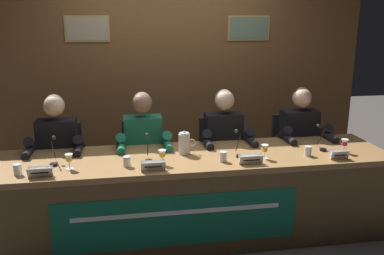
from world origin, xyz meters
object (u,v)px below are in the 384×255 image
at_px(panelist_center_left, 144,147).
at_px(nameplate_center_right, 251,159).
at_px(panelist_far_left, 57,151).
at_px(microphone_center_right, 239,148).
at_px(juice_glass_center_left, 162,155).
at_px(microphone_far_right, 322,142).
at_px(juice_glass_center_right, 265,149).
at_px(chair_far_left, 62,172).
at_px(juice_glass_far_right, 345,143).
at_px(water_pitcher_central, 184,143).
at_px(nameplate_far_left, 40,172).
at_px(water_cup_center_left, 127,162).
at_px(juice_glass_far_left, 69,159).
at_px(chair_far_right, 292,159).
at_px(nameplate_center_left, 153,166).
at_px(conference_table, 194,185).
at_px(chair_center_left, 144,167).
at_px(chair_center_right, 220,163).
at_px(microphone_far_left, 54,155).
at_px(water_cup_far_right, 308,152).
at_px(panelist_far_right, 302,139).
at_px(nameplate_far_right, 339,155).
at_px(water_cup_far_left, 18,170).
at_px(water_cup_center_right, 223,157).
at_px(microphone_center_left, 148,152).

height_order(panelist_center_left, nameplate_center_right, panelist_center_left).
bearing_deg(panelist_far_left, microphone_center_right, -16.98).
bearing_deg(juice_glass_center_left, microphone_center_right, 8.99).
distance_m(nameplate_center_right, microphone_far_right, 0.79).
relative_size(juice_glass_center_left, juice_glass_center_right, 1.00).
bearing_deg(chair_far_left, juice_glass_far_right, -16.51).
relative_size(chair_far_left, juice_glass_far_right, 7.36).
bearing_deg(panelist_far_left, juice_glass_center_right, -18.26).
height_order(panelist_center_left, water_pitcher_central, panelist_center_left).
distance_m(nameplate_far_left, microphone_far_right, 2.40).
xyz_separation_m(nameplate_center_right, juice_glass_center_right, (0.15, 0.11, 0.05)).
bearing_deg(water_cup_center_left, nameplate_center_right, -6.17).
xyz_separation_m(panelist_far_left, juice_glass_far_left, (0.18, -0.57, 0.12)).
bearing_deg(juice_glass_far_right, chair_far_right, 101.24).
bearing_deg(nameplate_center_left, juice_glass_center_left, 56.64).
xyz_separation_m(conference_table, panelist_center_left, (-0.39, 0.51, 0.20)).
xyz_separation_m(panelist_far_left, chair_center_left, (0.79, 0.20, -0.28)).
bearing_deg(chair_center_right, microphone_far_left, -157.90).
bearing_deg(nameplate_center_left, microphone_far_left, 159.68).
height_order(juice_glass_center_right, water_pitcher_central, water_pitcher_central).
bearing_deg(panelist_far_left, chair_far_left, 90.00).
relative_size(panelist_far_left, chair_center_left, 1.36).
bearing_deg(chair_center_right, water_cup_far_right, -52.68).
distance_m(microphone_center_right, panelist_far_right, 0.94).
bearing_deg(water_cup_center_left, chair_far_left, 128.63).
bearing_deg(juice_glass_center_right, water_cup_center_left, 179.99).
bearing_deg(juice_glass_far_left, nameplate_center_right, -4.97).
distance_m(nameplate_far_left, nameplate_far_right, 2.41).
bearing_deg(water_cup_far_right, nameplate_far_right, -29.62).
relative_size(juice_glass_far_left, water_cup_far_left, 1.46).
relative_size(chair_center_left, water_cup_center_left, 10.73).
bearing_deg(water_cup_far_right, nameplate_center_right, -167.68).
height_order(chair_center_left, juice_glass_far_right, chair_center_left).
distance_m(panelist_far_left, water_cup_center_right, 1.54).
bearing_deg(water_cup_far_left, panelist_center_left, 32.71).
height_order(juice_glass_center_left, microphone_center_right, microphone_center_right).
xyz_separation_m(conference_table, juice_glass_center_right, (0.59, -0.08, 0.32)).
distance_m(conference_table, water_cup_center_right, 0.37).
relative_size(water_cup_far_left, juice_glass_center_left, 0.69).
distance_m(chair_far_right, juice_glass_far_right, 0.86).
relative_size(nameplate_center_left, water_pitcher_central, 0.91).
height_order(water_cup_far_left, juice_glass_center_left, juice_glass_center_left).
relative_size(conference_table, microphone_far_left, 16.06).
bearing_deg(microphone_center_left, juice_glass_far_left, -171.28).
bearing_deg(juice_glass_center_left, chair_center_left, 98.66).
bearing_deg(panelist_center_left, panelist_far_left, 180.00).
height_order(juice_glass_center_right, microphone_center_right, microphone_center_right).
height_order(panelist_center_left, microphone_center_left, panelist_center_left).
relative_size(juice_glass_far_left, microphone_far_right, 0.57).
height_order(microphone_far_left, chair_center_right, microphone_far_left).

